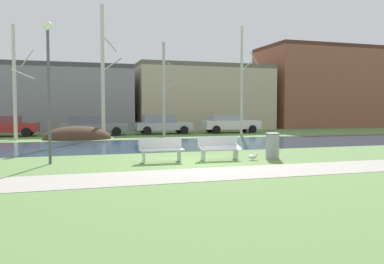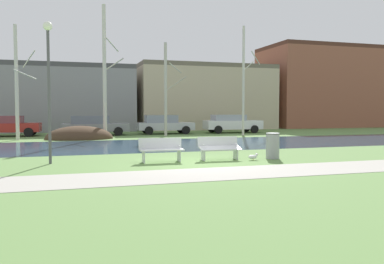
% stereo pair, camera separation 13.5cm
% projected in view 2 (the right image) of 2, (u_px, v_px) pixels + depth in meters
% --- Properties ---
extents(ground_plane, '(120.00, 120.00, 0.00)m').
position_uv_depth(ground_plane, '(146.00, 142.00, 23.81)').
color(ground_plane, '#5B7F42').
extents(paved_path_strip, '(60.00, 2.34, 0.01)m').
position_uv_depth(paved_path_strip, '(221.00, 173.00, 11.97)').
color(paved_path_strip, '#9E998E').
rests_on(paved_path_strip, ground).
extents(river_band, '(80.00, 7.78, 0.01)m').
position_uv_depth(river_band, '(154.00, 145.00, 21.57)').
color(river_band, '#284256').
rests_on(river_band, ground).
extents(soil_mound, '(4.32, 3.00, 1.70)m').
position_uv_depth(soil_mound, '(79.00, 139.00, 25.97)').
color(soil_mound, '#423021').
rests_on(soil_mound, ground).
extents(bench_left, '(1.61, 0.59, 0.87)m').
position_uv_depth(bench_left, '(161.00, 149.00, 14.56)').
color(bench_left, silver).
rests_on(bench_left, ground).
extents(bench_right, '(1.61, 0.59, 0.87)m').
position_uv_depth(bench_right, '(219.00, 147.00, 15.22)').
color(bench_right, silver).
rests_on(bench_right, ground).
extents(trash_bin, '(0.54, 0.54, 1.00)m').
position_uv_depth(trash_bin, '(273.00, 145.00, 15.55)').
color(trash_bin, gray).
rests_on(trash_bin, ground).
extents(seagull, '(0.44, 0.16, 0.26)m').
position_uv_depth(seagull, '(253.00, 157.00, 15.11)').
color(seagull, white).
rests_on(seagull, ground).
extents(streetlamp, '(0.32, 0.32, 4.96)m').
position_uv_depth(streetlamp, '(49.00, 68.00, 13.92)').
color(streetlamp, '#4C4C51').
rests_on(streetlamp, ground).
extents(birch_far_left, '(1.30, 2.30, 7.16)m').
position_uv_depth(birch_far_left, '(17.00, 82.00, 24.85)').
color(birch_far_left, beige).
rests_on(birch_far_left, ground).
extents(birch_left, '(1.42, 2.25, 8.94)m').
position_uv_depth(birch_left, '(105.00, 71.00, 27.03)').
color(birch_left, beige).
rests_on(birch_left, ground).
extents(birch_center_left, '(1.61, 2.64, 6.66)m').
position_uv_depth(birch_center_left, '(166.00, 89.00, 28.53)').
color(birch_center_left, '#BCB7A8').
rests_on(birch_center_left, ground).
extents(birch_center, '(1.39, 2.08, 8.01)m').
position_uv_depth(birch_center, '(244.00, 80.00, 29.43)').
color(birch_center, beige).
rests_on(birch_center, ground).
extents(parked_van_nearest_red, '(4.12, 2.24, 1.46)m').
position_uv_depth(parked_van_nearest_red, '(9.00, 125.00, 28.39)').
color(parked_van_nearest_red, maroon).
rests_on(parked_van_nearest_red, ground).
extents(parked_sedan_second_grey, '(4.86, 2.27, 1.44)m').
position_uv_depth(parked_sedan_second_grey, '(94.00, 125.00, 29.40)').
color(parked_sedan_second_grey, slate).
rests_on(parked_sedan_second_grey, ground).
extents(parked_hatch_third_silver, '(4.42, 2.22, 1.47)m').
position_uv_depth(parked_hatch_third_silver, '(164.00, 124.00, 31.21)').
color(parked_hatch_third_silver, '#B2B5BC').
rests_on(parked_hatch_third_silver, ground).
extents(parked_wagon_fourth_white, '(4.70, 2.19, 1.48)m').
position_uv_depth(parked_wagon_fourth_white, '(232.00, 123.00, 32.59)').
color(parked_wagon_fourth_white, silver).
rests_on(parked_wagon_fourth_white, ground).
extents(building_grey_warehouse, '(14.03, 8.98, 5.81)m').
position_uv_depth(building_grey_warehouse, '(53.00, 99.00, 36.74)').
color(building_grey_warehouse, gray).
rests_on(building_grey_warehouse, ground).
extents(building_beige_block, '(13.11, 9.04, 6.20)m').
position_uv_depth(building_beige_block, '(200.00, 98.00, 40.75)').
color(building_beige_block, '#BCAD8E').
rests_on(building_beige_block, ground).
extents(building_brick_low, '(15.45, 7.20, 8.67)m').
position_uv_depth(building_brick_low, '(332.00, 88.00, 44.41)').
color(building_brick_low, brown).
rests_on(building_brick_low, ground).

